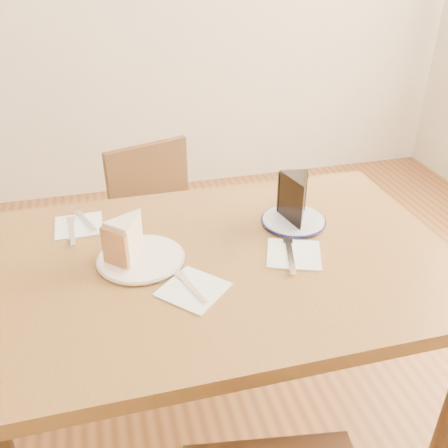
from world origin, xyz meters
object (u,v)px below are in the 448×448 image
Objects in this scene: table at (223,287)px; plate_cream at (141,259)px; carrot_cake at (130,238)px; chair_far at (166,239)px; chocolate_cake at (297,202)px; plate_navy at (293,221)px.

plate_cream is at bearing 170.34° from table.
plate_cream is 0.06m from carrot_cake.
chair_far is 6.47× the size of chocolate_cake.
plate_navy is 0.07m from chocolate_cake.
table is at bearing 31.24° from carrot_cake.
chair_far is 7.65× the size of carrot_cake.
chair_far is 0.67m from plate_cream.
plate_cream reaches higher than table.
table is at bearing 31.79° from chocolate_cake.
carrot_cake is at bearing 140.35° from plate_cream.
chocolate_cake reaches higher than chair_far.
chocolate_cake is (0.24, 0.11, 0.17)m from table.
chair_far reaches higher than plate_navy.
chocolate_cake reaches higher than plate_cream.
chocolate_cake is at bearing -78.31° from plate_navy.
plate_navy is 1.45× the size of chocolate_cake.
plate_navy is 0.48m from carrot_cake.
plate_navy reaches higher than table.
table is 0.29m from carrot_cake.
carrot_cake is (-0.47, -0.06, 0.05)m from plate_navy.
table is at bearing -153.97° from plate_navy.
table is at bearing -9.66° from plate_cream.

